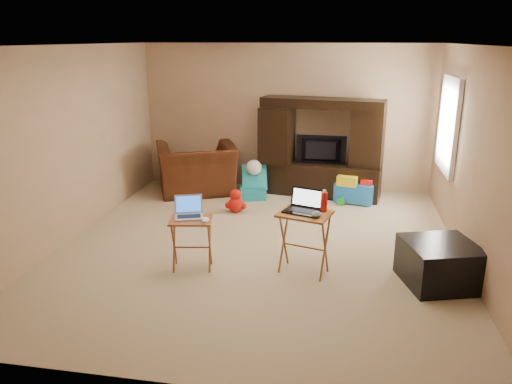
% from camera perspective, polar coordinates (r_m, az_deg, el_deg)
% --- Properties ---
extents(floor, '(5.50, 5.50, 0.00)m').
position_cam_1_polar(floor, '(6.48, 0.31, -6.26)').
color(floor, '#C9B08B').
rests_on(floor, ground).
extents(ceiling, '(5.50, 5.50, 0.00)m').
position_cam_1_polar(ceiling, '(5.94, 0.35, 16.45)').
color(ceiling, silver).
rests_on(ceiling, ground).
extents(wall_back, '(5.00, 0.00, 5.00)m').
position_cam_1_polar(wall_back, '(8.76, 3.43, 8.46)').
color(wall_back, tan).
rests_on(wall_back, ground).
extents(wall_front, '(5.00, 0.00, 5.00)m').
position_cam_1_polar(wall_front, '(3.52, -7.33, -5.09)').
color(wall_front, tan).
rests_on(wall_front, ground).
extents(wall_left, '(0.00, 5.50, 5.50)m').
position_cam_1_polar(wall_left, '(6.95, -20.51, 5.10)').
color(wall_left, tan).
rests_on(wall_left, ground).
extents(wall_right, '(0.00, 5.50, 5.50)m').
position_cam_1_polar(wall_right, '(6.18, 23.85, 3.32)').
color(wall_right, tan).
rests_on(wall_right, ground).
extents(window_pane, '(0.00, 1.20, 1.20)m').
position_cam_1_polar(window_pane, '(7.64, 21.26, 7.17)').
color(window_pane, white).
rests_on(window_pane, ground).
extents(window_frame, '(0.06, 1.14, 1.34)m').
position_cam_1_polar(window_frame, '(7.64, 21.12, 7.18)').
color(window_frame, white).
rests_on(window_frame, ground).
extents(entertainment_center, '(2.06, 0.83, 1.64)m').
position_cam_1_polar(entertainment_center, '(8.42, 7.44, 5.02)').
color(entertainment_center, black).
rests_on(entertainment_center, floor).
extents(television, '(0.84, 0.12, 0.48)m').
position_cam_1_polar(television, '(8.39, 7.41, 4.73)').
color(television, black).
rests_on(television, entertainment_center).
extents(recliner, '(1.65, 1.56, 0.85)m').
position_cam_1_polar(recliner, '(8.65, -6.75, 2.65)').
color(recliner, '#451C0E').
rests_on(recliner, floor).
extents(child_rocker, '(0.54, 0.58, 0.56)m').
position_cam_1_polar(child_rocker, '(8.31, -0.39, 1.14)').
color(child_rocker, '#187884').
rests_on(child_rocker, floor).
extents(plush_toy, '(0.34, 0.28, 0.38)m').
position_cam_1_polar(plush_toy, '(7.65, -2.32, -0.99)').
color(plush_toy, red).
rests_on(plush_toy, floor).
extents(push_toy, '(0.71, 0.58, 0.47)m').
position_cam_1_polar(push_toy, '(8.24, 11.20, 0.34)').
color(push_toy, blue).
rests_on(push_toy, floor).
extents(ottoman, '(0.91, 0.91, 0.47)m').
position_cam_1_polar(ottoman, '(5.82, 20.23, -7.69)').
color(ottoman, black).
rests_on(ottoman, floor).
extents(tray_table_left, '(0.53, 0.45, 0.61)m').
position_cam_1_polar(tray_table_left, '(5.82, -7.34, -5.90)').
color(tray_table_left, '#A45727').
rests_on(tray_table_left, floor).
extents(tray_table_right, '(0.66, 0.58, 0.72)m').
position_cam_1_polar(tray_table_right, '(5.69, 5.52, -5.82)').
color(tray_table_right, '#9F6626').
rests_on(tray_table_right, floor).
extents(laptop_left, '(0.39, 0.36, 0.24)m').
position_cam_1_polar(laptop_left, '(5.71, -7.70, -1.81)').
color(laptop_left, '#A4A3A8').
rests_on(laptop_left, tray_table_left).
extents(laptop_right, '(0.45, 0.41, 0.24)m').
position_cam_1_polar(laptop_right, '(5.54, 5.27, -1.12)').
color(laptop_right, black).
rests_on(laptop_right, tray_table_right).
extents(mouse_left, '(0.10, 0.14, 0.05)m').
position_cam_1_polar(mouse_left, '(5.59, -5.81, -3.20)').
color(mouse_left, white).
rests_on(mouse_left, tray_table_left).
extents(mouse_right, '(0.14, 0.17, 0.06)m').
position_cam_1_polar(mouse_right, '(5.43, 6.90, -2.58)').
color(mouse_right, '#424147').
rests_on(mouse_right, tray_table_right).
extents(water_bottle, '(0.07, 0.07, 0.22)m').
position_cam_1_polar(water_bottle, '(5.59, 7.77, -1.15)').
color(water_bottle, red).
rests_on(water_bottle, tray_table_right).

